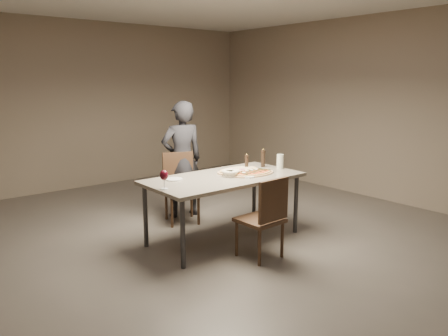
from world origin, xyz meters
TOP-DOWN VIEW (x-y plane):
  - room at (0.00, 0.00)m, footprint 7.00×7.00m
  - dining_table at (0.00, 0.00)m, footprint 1.80×0.90m
  - zucchini_pizza at (0.35, -0.12)m, footprint 0.56×0.31m
  - ham_pizza at (0.31, 0.11)m, footprint 0.58×0.32m
  - bread_basket at (0.07, -0.03)m, footprint 0.20×0.20m
  - oil_dish at (0.20, -0.20)m, footprint 0.14×0.14m
  - pepper_mill_left at (0.47, 0.14)m, footprint 0.05×0.05m
  - pepper_mill_right at (0.73, 0.12)m, footprint 0.06×0.06m
  - carafe at (0.83, -0.08)m, footprint 0.09×0.09m
  - wine_glass at (-0.83, -0.07)m, footprint 0.09×0.09m
  - side_plate at (-0.53, 0.22)m, footprint 0.19×0.19m
  - chair_near at (-0.03, -0.72)m, footprint 0.42×0.42m
  - chair_far at (-0.00, 0.91)m, footprint 0.54×0.54m
  - diner at (0.14, 1.06)m, footprint 0.64×0.49m

SIDE VIEW (x-z plane):
  - chair_near at x=-0.03m, z-range 0.05..0.92m
  - chair_far at x=0.00m, z-range 0.05..0.95m
  - dining_table at x=0.00m, z-range 0.32..1.07m
  - side_plate at x=-0.53m, z-range 0.75..0.76m
  - oil_dish at x=0.20m, z-range 0.75..0.77m
  - ham_pizza at x=0.31m, z-range 0.75..0.78m
  - zucchini_pizza at x=0.35m, z-range 0.74..0.79m
  - diner at x=0.14m, z-range 0.00..1.56m
  - bread_basket at x=0.07m, z-range 0.76..0.83m
  - carafe at x=0.83m, z-range 0.75..0.93m
  - pepper_mill_left at x=0.47m, z-range 0.74..0.94m
  - pepper_mill_right at x=0.73m, z-range 0.74..0.98m
  - wine_glass at x=-0.83m, z-range 0.79..0.99m
  - room at x=0.00m, z-range -2.10..4.90m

